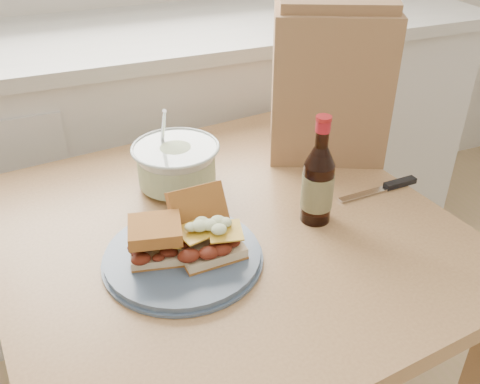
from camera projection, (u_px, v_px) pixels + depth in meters
name	position (u px, v px, depth m)	size (l,w,h in m)	color
cabinet_run	(134.00, 162.00, 1.90)	(2.50, 0.64, 0.94)	silver
dining_table	(224.00, 267.00, 1.16)	(1.00, 1.00, 0.75)	tan
plate	(183.00, 256.00, 1.01)	(0.29, 0.29, 0.02)	#485B74
sandwich_left	(156.00, 240.00, 0.98)	(0.11, 0.11, 0.07)	beige
sandwich_right	(205.00, 230.00, 1.01)	(0.12, 0.17, 0.10)	beige
coleslaw_bowl	(177.00, 166.00, 1.21)	(0.20, 0.20, 0.20)	silver
beer_bottle	(318.00, 183.00, 1.08)	(0.07, 0.07, 0.24)	black
knife	(391.00, 186.00, 1.23)	(0.21, 0.03, 0.01)	silver
paper_bag	(330.00, 84.00, 1.29)	(0.28, 0.18, 0.36)	#A3754F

